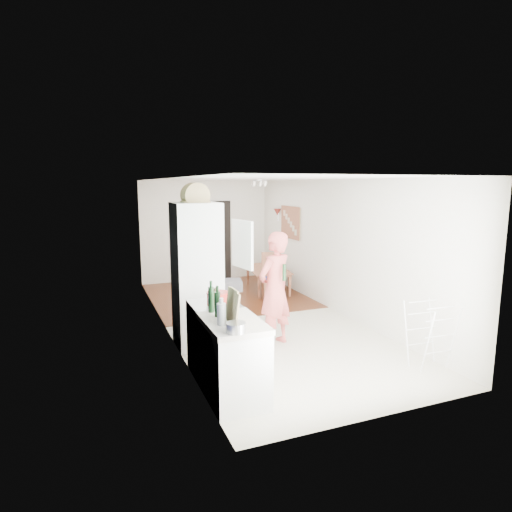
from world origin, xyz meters
TOP-DOWN VIEW (x-y plane):
  - room_shell at (0.00, 0.00)m, footprint 3.20×7.00m
  - floor at (0.00, 0.00)m, footprint 3.20×7.00m
  - wood_floor_overlay at (0.00, 1.85)m, footprint 3.20×3.30m
  - sage_wall_panel at (-1.59, -2.00)m, footprint 0.02×3.00m
  - tile_splashback at (-1.59, -2.55)m, footprint 0.02×1.90m
  - doorway_recess at (0.20, 3.48)m, footprint 0.90×0.04m
  - base_cabinet at (-1.30, -2.55)m, footprint 0.60×0.90m
  - worktop at (-1.30, -2.55)m, footprint 0.62×0.92m
  - range_cooker at (-1.30, -1.80)m, footprint 0.60×0.60m
  - cooker_top at (-1.30, -1.80)m, footprint 0.60×0.60m
  - fridge_housing at (-1.27, -0.78)m, footprint 0.66×0.66m
  - fridge_door at (-0.66, -1.08)m, footprint 0.14×0.56m
  - fridge_interior at (-0.96, -0.78)m, footprint 0.02×0.52m
  - pinboard at (1.58, 1.90)m, footprint 0.03×0.90m
  - pinboard_frame at (1.57, 1.90)m, footprint 0.00×0.94m
  - wall_sconce at (1.54, 2.55)m, footprint 0.18×0.18m
  - person at (-0.19, -1.19)m, footprint 0.88×0.76m
  - dining_table at (1.05, 1.90)m, footprint 0.91×1.36m
  - dining_chair at (0.80, 1.11)m, footprint 0.51×0.51m
  - stool at (-0.21, 0.81)m, footprint 0.34×0.34m
  - grey_drape at (-0.23, 0.81)m, footprint 0.51×0.51m
  - drying_rack at (1.38, -2.71)m, footprint 0.47×0.43m
  - bread_bin at (-1.26, -0.71)m, footprint 0.44×0.43m
  - red_casserole at (-1.28, -1.89)m, footprint 0.33×0.33m
  - steel_pan at (-1.39, -2.92)m, footprint 0.23×0.23m
  - held_bottle at (-0.12, -1.37)m, footprint 0.05×0.05m
  - bottle_a at (-1.41, -2.34)m, footprint 0.08×0.08m
  - bottle_b at (-1.44, -2.15)m, footprint 0.08×0.08m
  - bottle_c at (-1.46, -2.64)m, footprint 0.10×0.10m
  - pepper_mill_front at (-1.33, -2.04)m, footprint 0.07×0.07m
  - pepper_mill_back at (-1.34, -2.02)m, footprint 0.07×0.07m
  - chopping_boards at (-1.33, -2.62)m, footprint 0.13×0.27m

SIDE VIEW (x-z plane):
  - floor at x=0.00m, z-range -0.01..0.01m
  - wood_floor_overlay at x=0.00m, z-range 0.00..0.01m
  - stool at x=-0.21m, z-range 0.00..0.39m
  - dining_table at x=1.05m, z-range 0.00..0.44m
  - base_cabinet at x=-1.30m, z-range 0.00..0.86m
  - range_cooker at x=-1.30m, z-range 0.00..0.88m
  - drying_rack at x=1.38m, z-range 0.00..0.89m
  - grey_drape at x=-0.23m, z-range 0.39..0.58m
  - dining_chair at x=0.80m, z-range 0.00..1.00m
  - worktop at x=-1.30m, z-range 0.86..0.92m
  - cooker_top at x=-1.30m, z-range 0.88..0.92m
  - steel_pan at x=-1.39m, z-range 0.92..1.02m
  - doorway_recess at x=0.20m, z-range 0.00..2.00m
  - red_casserole at x=-1.28m, z-range 0.92..1.08m
  - person at x=-0.19m, z-range 0.00..2.04m
  - pepper_mill_back at x=-1.34m, z-range 0.92..1.12m
  - pepper_mill_front at x=-1.33m, z-range 0.92..1.13m
  - bottle_c at x=-1.46m, z-range 0.92..1.16m
  - bottle_a at x=-1.41m, z-range 0.92..1.21m
  - bottle_b at x=-1.44m, z-range 0.92..1.22m
  - fridge_housing at x=-1.27m, z-range 0.00..2.15m
  - chopping_boards at x=-1.33m, z-range 0.92..1.29m
  - held_bottle at x=-0.12m, z-range 1.02..1.27m
  - tile_splashback at x=-1.59m, z-range 0.90..1.40m
  - room_shell at x=0.00m, z-range 0.00..2.50m
  - fridge_door at x=-0.66m, z-range 1.20..1.90m
  - fridge_interior at x=-0.96m, z-range 1.22..1.88m
  - pinboard at x=1.58m, z-range 1.20..1.90m
  - pinboard_frame at x=1.57m, z-range 1.18..1.92m
  - wall_sconce at x=1.54m, z-range 1.67..1.83m
  - sage_wall_panel at x=-1.59m, z-range 1.20..2.50m
  - bread_bin at x=-1.26m, z-range 2.15..2.35m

